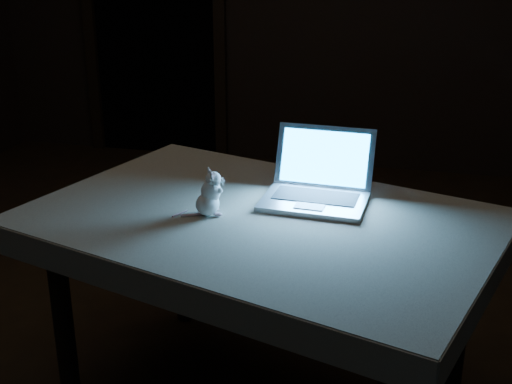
% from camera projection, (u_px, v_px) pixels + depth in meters
% --- Properties ---
extents(floor, '(5.00, 5.00, 0.00)m').
position_uv_depth(floor, '(195.00, 358.00, 2.66)').
color(floor, black).
rests_on(floor, ground).
extents(doorway, '(1.06, 0.36, 2.13)m').
position_uv_depth(doorway, '(153.00, 6.00, 4.79)').
color(doorway, black).
rests_on(doorway, back_wall).
extents(table, '(1.52, 1.21, 0.71)m').
position_uv_depth(table, '(260.00, 316.00, 2.27)').
color(table, black).
rests_on(table, floor).
extents(tablecloth, '(1.50, 1.07, 0.09)m').
position_uv_depth(tablecloth, '(245.00, 224.00, 2.19)').
color(tablecloth, '#C1B69D').
rests_on(tablecloth, table).
extents(laptop, '(0.35, 0.31, 0.23)m').
position_uv_depth(laptop, '(315.00, 171.00, 2.19)').
color(laptop, '#AAABAF').
rests_on(laptop, tablecloth).
extents(plush_mouse, '(0.12, 0.12, 0.15)m').
position_uv_depth(plush_mouse, '(207.00, 193.00, 2.12)').
color(plush_mouse, white).
rests_on(plush_mouse, tablecloth).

